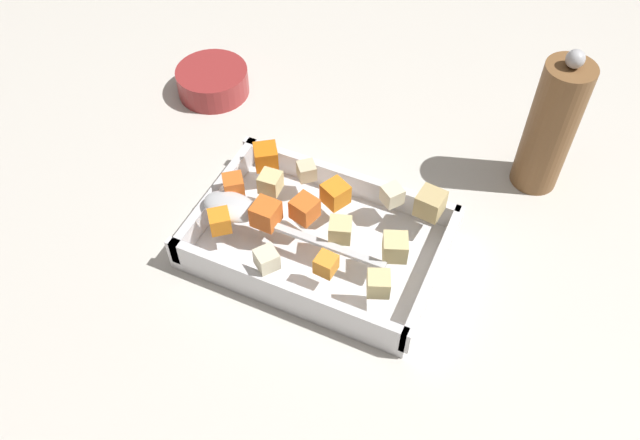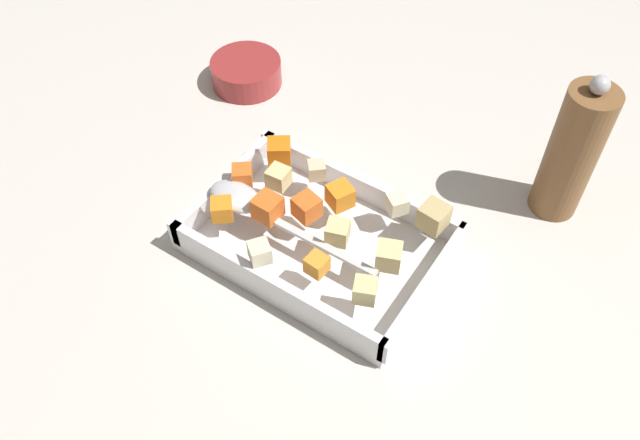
% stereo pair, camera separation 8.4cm
% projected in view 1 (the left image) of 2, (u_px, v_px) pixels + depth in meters
% --- Properties ---
extents(ground_plane, '(4.00, 4.00, 0.00)m').
position_uv_depth(ground_plane, '(318.00, 246.00, 0.89)').
color(ground_plane, beige).
extents(baking_dish, '(0.32, 0.22, 0.05)m').
position_uv_depth(baking_dish, '(320.00, 242.00, 0.87)').
color(baking_dish, silver).
rests_on(baking_dish, ground_plane).
extents(carrot_chunk_heap_top, '(0.04, 0.04, 0.03)m').
position_uv_depth(carrot_chunk_heap_top, '(232.00, 187.00, 0.87)').
color(carrot_chunk_heap_top, orange).
rests_on(carrot_chunk_heap_top, baking_dish).
extents(carrot_chunk_near_spoon, '(0.04, 0.04, 0.03)m').
position_uv_depth(carrot_chunk_near_spoon, '(304.00, 211.00, 0.84)').
color(carrot_chunk_near_spoon, orange).
rests_on(carrot_chunk_near_spoon, baking_dish).
extents(carrot_chunk_heap_side, '(0.04, 0.04, 0.03)m').
position_uv_depth(carrot_chunk_heap_side, '(266.00, 157.00, 0.90)').
color(carrot_chunk_heap_side, orange).
rests_on(carrot_chunk_heap_side, baking_dish).
extents(carrot_chunk_under_handle, '(0.04, 0.04, 0.03)m').
position_uv_depth(carrot_chunk_under_handle, '(335.00, 194.00, 0.86)').
color(carrot_chunk_under_handle, orange).
rests_on(carrot_chunk_under_handle, baking_dish).
extents(carrot_chunk_near_left, '(0.03, 0.03, 0.02)m').
position_uv_depth(carrot_chunk_near_left, '(326.00, 264.00, 0.79)').
color(carrot_chunk_near_left, orange).
rests_on(carrot_chunk_near_left, baking_dish).
extents(carrot_chunk_far_left, '(0.03, 0.03, 0.03)m').
position_uv_depth(carrot_chunk_far_left, '(266.00, 214.00, 0.84)').
color(carrot_chunk_far_left, orange).
rests_on(carrot_chunk_far_left, baking_dish).
extents(carrot_chunk_rim_edge, '(0.04, 0.04, 0.03)m').
position_uv_depth(carrot_chunk_rim_edge, '(220.00, 221.00, 0.83)').
color(carrot_chunk_rim_edge, orange).
rests_on(carrot_chunk_rim_edge, baking_dish).
extents(potato_chunk_corner_sw, '(0.04, 0.04, 0.03)m').
position_uv_depth(potato_chunk_corner_sw, '(430.00, 203.00, 0.85)').
color(potato_chunk_corner_sw, tan).
rests_on(potato_chunk_corner_sw, baking_dish).
extents(potato_chunk_near_right, '(0.04, 0.04, 0.03)m').
position_uv_depth(potato_chunk_near_right, '(340.00, 230.00, 0.82)').
color(potato_chunk_near_right, '#E0CC89').
rests_on(potato_chunk_near_right, baking_dish).
extents(potato_chunk_corner_se, '(0.03, 0.03, 0.02)m').
position_uv_depth(potato_chunk_corner_se, '(307.00, 171.00, 0.89)').
color(potato_chunk_corner_se, beige).
rests_on(potato_chunk_corner_se, baking_dish).
extents(potato_chunk_back_center, '(0.04, 0.04, 0.03)m').
position_uv_depth(potato_chunk_back_center, '(395.00, 247.00, 0.80)').
color(potato_chunk_back_center, '#E0CC89').
rests_on(potato_chunk_back_center, baking_dish).
extents(potato_chunk_corner_ne, '(0.04, 0.04, 0.03)m').
position_uv_depth(potato_chunk_corner_ne, '(379.00, 284.00, 0.77)').
color(potato_chunk_corner_ne, '#E0CC89').
rests_on(potato_chunk_corner_ne, baking_dish).
extents(potato_chunk_mid_left, '(0.03, 0.03, 0.02)m').
position_uv_depth(potato_chunk_mid_left, '(392.00, 195.00, 0.86)').
color(potato_chunk_mid_left, beige).
rests_on(potato_chunk_mid_left, baking_dish).
extents(potato_chunk_far_right, '(0.03, 0.03, 0.03)m').
position_uv_depth(potato_chunk_far_right, '(270.00, 183.00, 0.88)').
color(potato_chunk_far_right, '#E0CC89').
rests_on(potato_chunk_far_right, baking_dish).
extents(potato_chunk_mid_right, '(0.04, 0.04, 0.03)m').
position_uv_depth(potato_chunk_mid_right, '(267.00, 259.00, 0.80)').
color(potato_chunk_mid_right, beige).
rests_on(potato_chunk_mid_right, baking_dish).
extents(serving_spoon, '(0.25, 0.05, 0.02)m').
position_uv_depth(serving_spoon, '(240.00, 210.00, 0.85)').
color(serving_spoon, silver).
rests_on(serving_spoon, baking_dish).
extents(pepper_mill, '(0.07, 0.07, 0.23)m').
position_uv_depth(pepper_mill, '(551.00, 127.00, 0.89)').
color(pepper_mill, brown).
rests_on(pepper_mill, ground_plane).
extents(small_prep_bowl, '(0.12, 0.12, 0.04)m').
position_uv_depth(small_prep_bowl, '(213.00, 81.00, 1.08)').
color(small_prep_bowl, maroon).
rests_on(small_prep_bowl, ground_plane).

